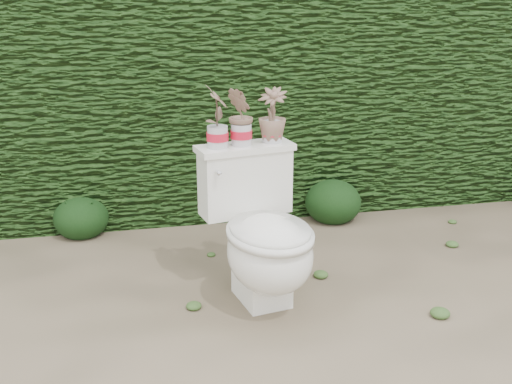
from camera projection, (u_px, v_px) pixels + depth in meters
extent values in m
plane|color=gray|center=(242.00, 300.00, 3.33)|extent=(60.00, 60.00, 0.00)
cube|color=#2D561C|center=(199.00, 94.00, 4.55)|extent=(8.00, 1.00, 1.60)
cube|color=white|center=(262.00, 282.00, 3.30)|extent=(0.27, 0.34, 0.20)
ellipsoid|color=white|center=(270.00, 254.00, 3.15)|extent=(0.50, 0.58, 0.39)
cube|color=white|center=(245.00, 182.00, 3.34)|extent=(0.49, 0.25, 0.34)
cube|color=white|center=(245.00, 148.00, 3.28)|extent=(0.53, 0.28, 0.03)
cylinder|color=silver|center=(217.00, 172.00, 3.16)|extent=(0.03, 0.06, 0.02)
sphere|color=silver|center=(219.00, 173.00, 3.13)|extent=(0.03, 0.03, 0.03)
imported|color=#3B8027|center=(217.00, 118.00, 3.17)|extent=(0.14, 0.18, 0.30)
imported|color=#3B8027|center=(241.00, 118.00, 3.22)|extent=(0.13, 0.16, 0.28)
imported|color=#3B8027|center=(272.00, 117.00, 3.29)|extent=(0.20, 0.20, 0.27)
ellipsoid|color=#193914|center=(81.00, 214.00, 4.13)|extent=(0.35, 0.35, 0.28)
ellipsoid|color=#193914|center=(333.00, 198.00, 4.39)|extent=(0.38, 0.38, 0.31)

